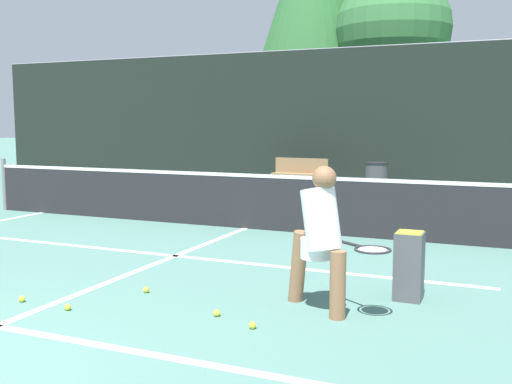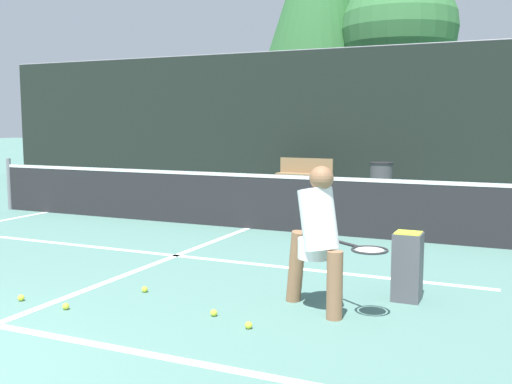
# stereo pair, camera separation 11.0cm
# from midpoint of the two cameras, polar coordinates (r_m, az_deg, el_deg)

# --- Properties ---
(court_service_line) EXTENTS (8.25, 0.10, 0.01)m
(court_service_line) POSITION_cam_midpoint_polar(r_m,az_deg,el_deg) (8.30, -8.08, -6.04)
(court_service_line) COLOR white
(court_service_line) RESTS_ON ground
(court_center_mark) EXTENTS (0.10, 5.42, 0.01)m
(court_center_mark) POSITION_cam_midpoint_polar(r_m,az_deg,el_deg) (7.99, -9.51, -6.57)
(court_center_mark) COLOR white
(court_center_mark) RESTS_ON ground
(net) EXTENTS (11.09, 0.09, 1.07)m
(net) POSITION_cam_midpoint_polar(r_m,az_deg,el_deg) (10.24, -1.32, -0.67)
(net) COLOR slate
(net) RESTS_ON ground
(fence_back) EXTENTS (24.00, 0.06, 3.83)m
(fence_back) POSITION_cam_midpoint_polar(r_m,az_deg,el_deg) (16.60, 8.65, 6.92)
(fence_back) COLOR black
(fence_back) RESTS_ON ground
(player_practicing) EXTENTS (1.19, 0.63, 1.42)m
(player_practicing) POSITION_cam_midpoint_polar(r_m,az_deg,el_deg) (5.76, 5.63, -3.99)
(player_practicing) COLOR #8C6042
(player_practicing) RESTS_ON ground
(tennis_ball_scattered_0) EXTENTS (0.07, 0.07, 0.07)m
(tennis_ball_scattered_0) POSITION_cam_midpoint_polar(r_m,az_deg,el_deg) (6.21, -18.00, -10.39)
(tennis_ball_scattered_0) COLOR #D1E033
(tennis_ball_scattered_0) RESTS_ON ground
(tennis_ball_scattered_3) EXTENTS (0.07, 0.07, 0.07)m
(tennis_ball_scattered_3) POSITION_cam_midpoint_polar(r_m,az_deg,el_deg) (6.62, -10.91, -9.13)
(tennis_ball_scattered_3) COLOR #D1E033
(tennis_ball_scattered_3) RESTS_ON ground
(tennis_ball_scattered_5) EXTENTS (0.07, 0.07, 0.07)m
(tennis_ball_scattered_5) POSITION_cam_midpoint_polar(r_m,az_deg,el_deg) (5.43, -0.94, -12.57)
(tennis_ball_scattered_5) COLOR #D1E033
(tennis_ball_scattered_5) RESTS_ON ground
(tennis_ball_scattered_6) EXTENTS (0.07, 0.07, 0.07)m
(tennis_ball_scattered_6) POSITION_cam_midpoint_polar(r_m,az_deg,el_deg) (6.65, -21.85, -9.43)
(tennis_ball_scattered_6) COLOR #D1E033
(tennis_ball_scattered_6) RESTS_ON ground
(tennis_ball_scattered_8) EXTENTS (0.07, 0.07, 0.07)m
(tennis_ball_scattered_8) POSITION_cam_midpoint_polar(r_m,az_deg,el_deg) (5.77, -4.31, -11.42)
(tennis_ball_scattered_8) COLOR #D1E033
(tennis_ball_scattered_8) RESTS_ON ground
(ball_hopper) EXTENTS (0.28, 0.28, 0.71)m
(ball_hopper) POSITION_cam_midpoint_polar(r_m,az_deg,el_deg) (6.36, 13.88, -6.69)
(ball_hopper) COLOR #4C4C51
(ball_hopper) RESTS_ON ground
(courtside_bench) EXTENTS (1.51, 0.44, 0.86)m
(courtside_bench) POSITION_cam_midpoint_polar(r_m,az_deg,el_deg) (16.01, 4.00, 1.81)
(courtside_bench) COLOR olive
(courtside_bench) RESTS_ON ground
(trash_bin) EXTENTS (0.58, 0.58, 0.83)m
(trash_bin) POSITION_cam_midpoint_polar(r_m,az_deg,el_deg) (15.15, 11.19, 1.24)
(trash_bin) COLOR #3F3F42
(trash_bin) RESTS_ON ground
(parked_car) EXTENTS (1.81, 4.34, 1.33)m
(parked_car) POSITION_cam_midpoint_polar(r_m,az_deg,el_deg) (21.60, 4.29, 3.33)
(parked_car) COLOR maroon
(parked_car) RESTS_ON ground
(tree_east) EXTENTS (4.01, 4.01, 7.05)m
(tree_east) POSITION_cam_midpoint_polar(r_m,az_deg,el_deg) (22.16, 12.79, 14.86)
(tree_east) COLOR brown
(tree_east) RESTS_ON ground
(building_far) EXTENTS (36.00, 2.40, 5.07)m
(building_far) POSITION_cam_midpoint_polar(r_m,az_deg,el_deg) (35.12, 16.62, 7.58)
(building_far) COLOR beige
(building_far) RESTS_ON ground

